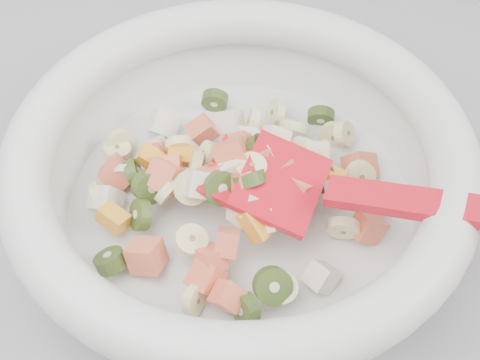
# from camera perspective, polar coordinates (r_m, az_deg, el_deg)

# --- Properties ---
(mixing_bowl) EXTENTS (0.48, 0.36, 0.13)m
(mixing_bowl) POSITION_cam_1_polar(r_m,az_deg,el_deg) (0.52, 0.06, 0.56)
(mixing_bowl) COLOR silver
(mixing_bowl) RESTS_ON counter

